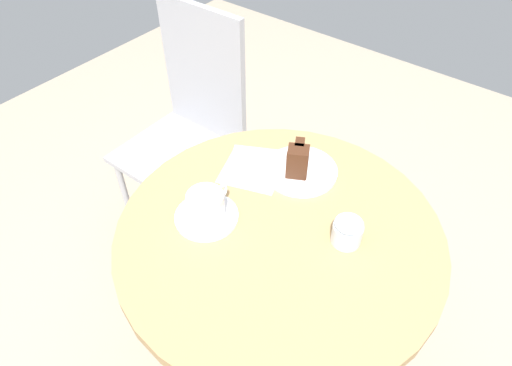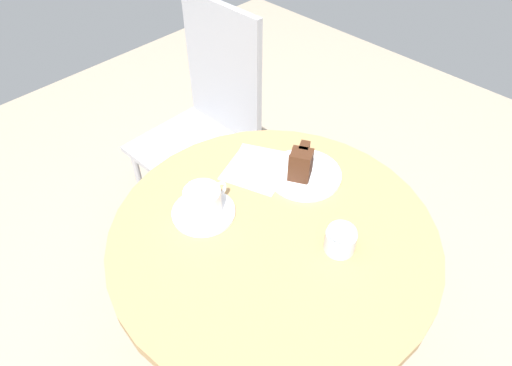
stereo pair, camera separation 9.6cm
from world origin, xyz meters
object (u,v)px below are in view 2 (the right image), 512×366
coffee_cup (203,200)px  cafe_chair (208,115)px  napkin (258,167)px  saucer (204,212)px  cake_slice (301,163)px  teaspoon (190,221)px  sugar_pot (341,239)px  cake_plate (304,174)px  fork (310,184)px

coffee_cup → cafe_chair: (0.40, 0.46, -0.18)m
coffee_cup → napkin: (0.22, 0.02, -0.04)m
coffee_cup → cafe_chair: bearing=48.8°
saucer → cake_slice: cake_slice is taller
napkin → cafe_chair: cafe_chair is taller
teaspoon → sugar_pot: bearing=177.3°
saucer → coffee_cup: 0.04m
saucer → cake_slice: bearing=-18.1°
saucer → coffee_cup: bearing=-11.6°
cake_plate → teaspoon: bearing=165.0°
saucer → cafe_chair: size_ratio=0.17×
fork → teaspoon: bearing=-30.3°
cafe_chair → sugar_pot: 0.83m
saucer → napkin: (0.22, 0.02, -0.00)m
coffee_cup → teaspoon: (-0.05, -0.00, -0.03)m
cafe_chair → sugar_pot: size_ratio=13.14×
coffee_cup → cake_plate: (0.28, -0.09, -0.04)m
napkin → cafe_chair: size_ratio=0.23×
coffee_cup → cake_slice: size_ratio=1.30×
fork → cafe_chair: size_ratio=0.14×
napkin → sugar_pot: size_ratio=3.03×
cake_plate → napkin: (-0.07, 0.11, -0.00)m
saucer → cake_slice: (0.27, -0.09, 0.05)m
cake_plate → fork: (-0.03, -0.04, 0.01)m
coffee_cup → cake_plate: bearing=-18.2°
saucer → coffee_cup: size_ratio=1.29×
cake_plate → sugar_pot: sugar_pot is taller
cake_plate → fork: 0.05m
teaspoon → sugar_pot: 0.37m
cafe_chair → sugar_pot: bearing=-18.9°
cake_slice → sugar_pot: (-0.12, -0.22, -0.02)m
cake_slice → napkin: (-0.05, 0.11, -0.05)m
sugar_pot → saucer: bearing=115.8°
cake_plate → cafe_chair: cafe_chair is taller
teaspoon → fork: size_ratio=0.69×
teaspoon → fork: bearing=-148.4°
fork → cake_plate: bearing=-131.1°
sugar_pot → napkin: bearing=78.5°
fork → sugar_pot: 0.21m
cake_plate → fork: size_ratio=1.53×
sugar_pot → coffee_cup: bearing=115.4°
cake_slice → fork: (-0.01, -0.04, -0.04)m
napkin → sugar_pot: (-0.07, -0.33, 0.03)m
cake_plate → napkin: 0.13m
saucer → napkin: 0.22m
cake_slice → napkin: cake_slice is taller
cake_plate → napkin: cake_plate is taller
coffee_cup → cake_slice: 0.28m
fork → saucer: bearing=-34.7°
cake_plate → sugar_pot: (-0.13, -0.22, 0.03)m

